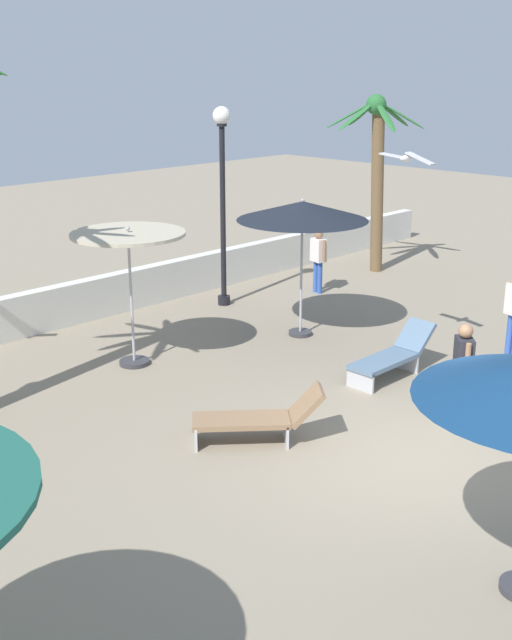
# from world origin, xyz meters

# --- Properties ---
(ground_plane) EXTENTS (56.00, 56.00, 0.00)m
(ground_plane) POSITION_xyz_m (0.00, 0.00, 0.00)
(ground_plane) COLOR gray
(boundary_wall) EXTENTS (25.20, 0.30, 0.88)m
(boundary_wall) POSITION_xyz_m (0.00, 8.69, 0.44)
(boundary_wall) COLOR silver
(boundary_wall) RESTS_ON ground_plane
(patio_umbrella_0) EXTENTS (2.58, 2.58, 2.78)m
(patio_umbrella_0) POSITION_xyz_m (3.03, 4.76, 2.52)
(patio_umbrella_0) COLOR #333338
(patio_umbrella_0) RESTS_ON ground_plane
(patio_umbrella_3) EXTENTS (2.01, 2.01, 2.56)m
(patio_umbrella_3) POSITION_xyz_m (-0.35, 5.83, 2.19)
(patio_umbrella_3) COLOR #333338
(patio_umbrella_3) RESTS_ON ground_plane
(palm_tree_0) EXTENTS (2.46, 2.29, 4.55)m
(palm_tree_0) POSITION_xyz_m (8.23, 6.82, 2.84)
(palm_tree_0) COLOR brown
(palm_tree_0) RESTS_ON ground_plane
(lamp_post_0) EXTENTS (0.39, 0.39, 4.40)m
(lamp_post_0) POSITION_xyz_m (3.43, 7.44, 2.79)
(lamp_post_0) COLOR black
(lamp_post_0) RESTS_ON ground_plane
(lounge_chair_0) EXTENTS (1.77, 1.67, 0.84)m
(lounge_chair_0) POSITION_xyz_m (-1.01, 2.00, 0.38)
(lounge_chair_0) COLOR #B7B7BC
(lounge_chair_0) RESTS_ON ground_plane
(lounge_chair_1) EXTENTS (1.89, 0.57, 0.84)m
(lounge_chair_1) POSITION_xyz_m (2.48, 2.13, 0.39)
(lounge_chair_1) COLOR #B7B7BC
(lounge_chair_1) RESTS_ON ground_plane
(guest_0) EXTENTS (0.32, 0.55, 1.53)m
(guest_0) POSITION_xyz_m (5.69, 6.55, 0.92)
(guest_0) COLOR #3359B2
(guest_0) RESTS_ON ground_plane
(guest_2) EXTENTS (0.43, 0.42, 1.60)m
(guest_2) POSITION_xyz_m (1.59, 0.26, 0.97)
(guest_2) COLOR silver
(guest_2) RESTS_ON ground_plane
(seagull_1) EXTENTS (0.38, 1.08, 0.18)m
(seagull_1) POSITION_xyz_m (2.89, 2.33, 3.75)
(seagull_1) COLOR white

